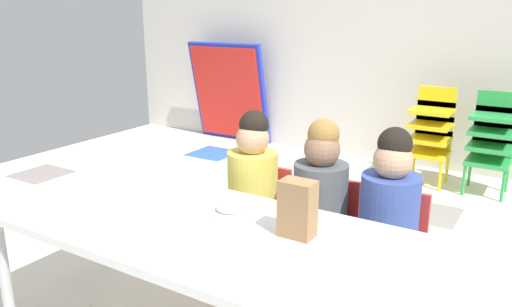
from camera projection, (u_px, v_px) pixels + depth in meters
The scene contains 12 objects.
ground_plane at pixel (282, 279), 2.74m from camera, with size 6.62×5.04×0.02m.
back_wall at pixel (422, 17), 4.43m from camera, with size 6.62×0.10×2.70m, color beige.
craft_table at pixel (202, 235), 2.02m from camera, with size 1.91×0.79×0.58m.
seated_child_near_camera at pixel (254, 181), 2.59m from camera, with size 0.32×0.31×0.92m.
seated_child_middle_seat at pixel (321, 195), 2.40m from camera, with size 0.33×0.33×0.92m.
seated_child_far_right at pixel (390, 208), 2.23m from camera, with size 0.32×0.32×0.92m.
kid_chair_yellow_stack at pixel (431, 130), 4.14m from camera, with size 0.32×0.30×0.80m.
kid_chair_green_stack at pixel (492, 137), 3.91m from camera, with size 0.32×0.30×0.80m.
folded_activity_table at pixel (229, 93), 5.48m from camera, with size 0.90×0.29×1.09m.
paper_bag_brown at pixel (297, 209), 1.88m from camera, with size 0.13×0.09×0.22m, color #9E754C.
paper_plate_near_edge at pixel (230, 211), 2.13m from camera, with size 0.18×0.18×0.01m, color white.
donut_powdered_on_plate at pixel (230, 206), 2.12m from camera, with size 0.12×0.12×0.04m, color white.
Camera 1 is at (1.17, -2.15, 1.40)m, focal length 35.24 mm.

